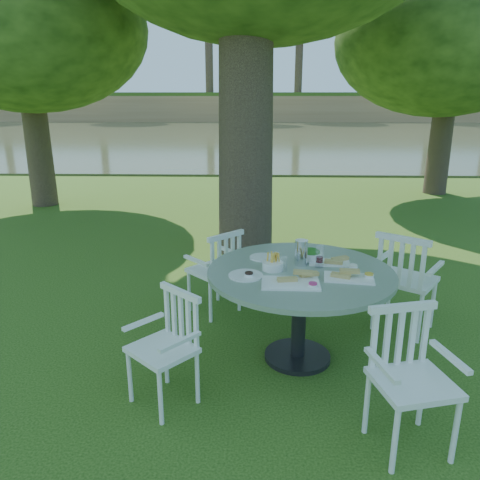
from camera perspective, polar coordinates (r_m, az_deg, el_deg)
name	(u,v)px	position (r m, az deg, el deg)	size (l,w,h in m)	color
ground	(239,331)	(4.56, -0.08, -11.02)	(140.00, 140.00, 0.00)	#1F3F0D
table	(300,286)	(3.87, 7.34, -5.62)	(1.51, 1.51, 0.80)	black
chair_ne	(403,276)	(4.56, 19.30, -4.13)	(0.67, 0.66, 0.97)	white
chair_nw	(219,266)	(4.70, -2.53, -3.22)	(0.61, 0.61, 0.88)	white
chair_sw	(171,338)	(3.46, -8.42, -11.74)	(0.58, 0.57, 0.83)	white
chair_se	(406,366)	(3.21, 19.63, -14.28)	(0.54, 0.52, 0.90)	white
tableware	(299,265)	(3.82, 7.20, -2.99)	(1.13, 0.84, 0.21)	white
river	(253,136)	(27.10, 1.54, 12.52)	(100.00, 28.00, 0.12)	#383E25
far_bank	(257,37)	(45.43, 2.14, 23.51)	(100.00, 18.00, 15.20)	#9D7449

